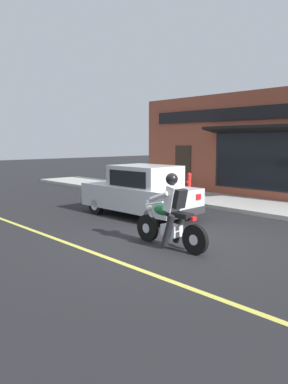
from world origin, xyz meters
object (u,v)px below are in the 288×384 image
object	(u,v)px
fire_hydrant	(189,183)
traffic_cone	(140,182)
car_hatchback	(141,192)
motorcycle_with_rider	(171,217)

from	to	relation	value
fire_hydrant	traffic_cone	distance (m)	2.76
car_hatchback	traffic_cone	size ratio (longest dim) A/B	6.38
car_hatchback	traffic_cone	xyz separation A→B (m)	(3.95, 4.32, -0.33)
car_hatchback	fire_hydrant	bearing A→B (deg)	20.78
motorcycle_with_rider	traffic_cone	world-z (taller)	motorcycle_with_rider
motorcycle_with_rider	fire_hydrant	size ratio (longest dim) A/B	2.30
motorcycle_with_rider	traffic_cone	xyz separation A→B (m)	(5.79, 7.27, -0.25)
motorcycle_with_rider	car_hatchback	size ratio (longest dim) A/B	0.53
motorcycle_with_rider	fire_hydrant	xyz separation A→B (m)	(5.98, 4.52, -0.11)
car_hatchback	fire_hydrant	distance (m)	4.44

